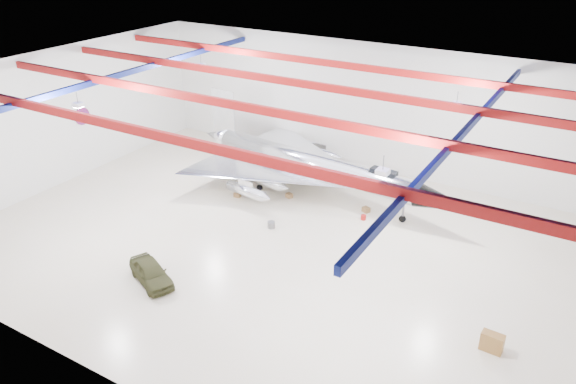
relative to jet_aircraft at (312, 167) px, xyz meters
The scene contains 15 objects.
floor 8.44m from the jet_aircraft, 81.98° to the right, with size 40.00×40.00×0.00m, color beige.
wall_back 7.74m from the jet_aircraft, 80.71° to the left, with size 40.00×40.00×0.00m, color silver.
wall_left 20.77m from the jet_aircraft, 156.87° to the right, with size 30.00×30.00×0.00m, color silver.
ceiling 11.94m from the jet_aircraft, 81.98° to the right, with size 40.00×40.00×0.00m, color #0A0F38.
ceiling_structure 11.45m from the jet_aircraft, 81.98° to the right, with size 39.50×29.50×1.08m.
wall_roundel 19.94m from the jet_aircraft, 162.15° to the right, with size 1.50×1.50×0.10m, color #B21414.
jet_aircraft is the anchor object (origin of this frame).
jeep 16.21m from the jet_aircraft, 98.49° to the right, with size 1.61×4.00×1.36m, color #383A1D.
desk 20.50m from the jet_aircraft, 34.58° to the right, with size 1.14×0.57×1.04m, color brown.
crate_ply 6.34m from the jet_aircraft, 141.27° to the right, with size 0.50×0.40×0.35m, color olive.
engine_drum 6.89m from the jet_aircraft, 87.22° to the right, with size 0.54×0.54×0.48m, color #59595B.
parts_bin 5.66m from the jet_aircraft, ahead, with size 0.54×0.43×0.38m, color olive.
tool_chest 6.25m from the jet_aircraft, 20.61° to the right, with size 0.40×0.40×0.36m, color #9D120F.
oil_barrel 2.91m from the jet_aircraft, 121.33° to the right, with size 0.51×0.40×0.35m, color olive.
spares_box 6.35m from the jet_aircraft, 27.15° to the left, with size 0.38×0.38×0.34m, color #59595B.
Camera 1 is at (18.14, -28.08, 19.97)m, focal length 35.00 mm.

